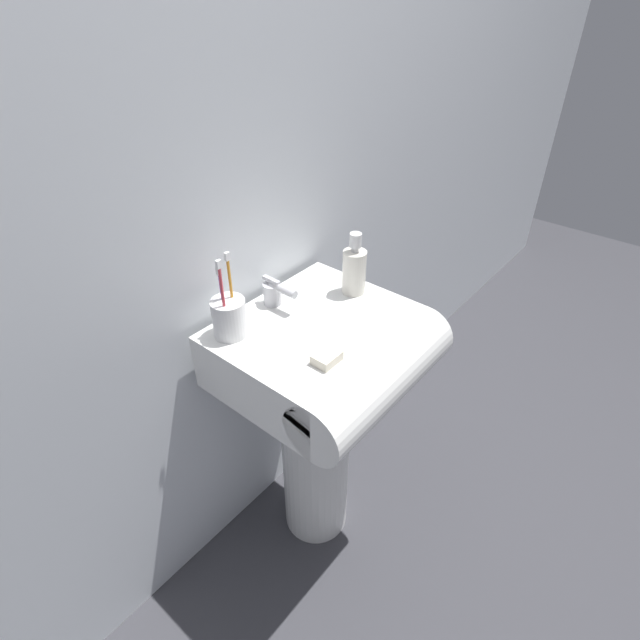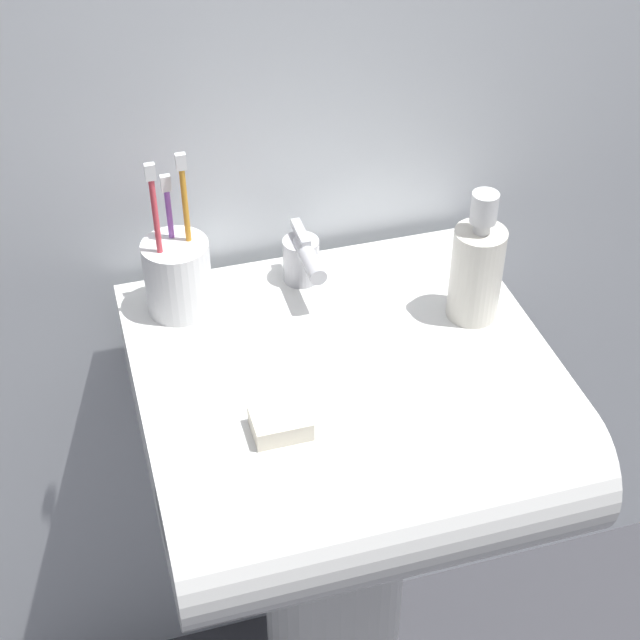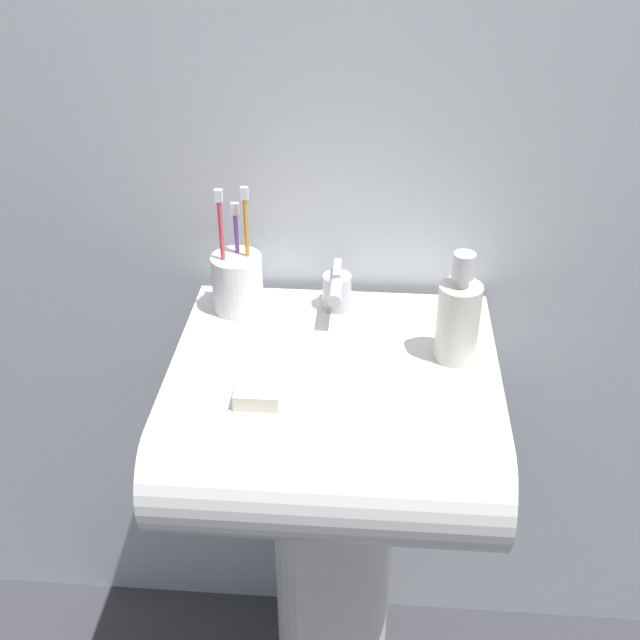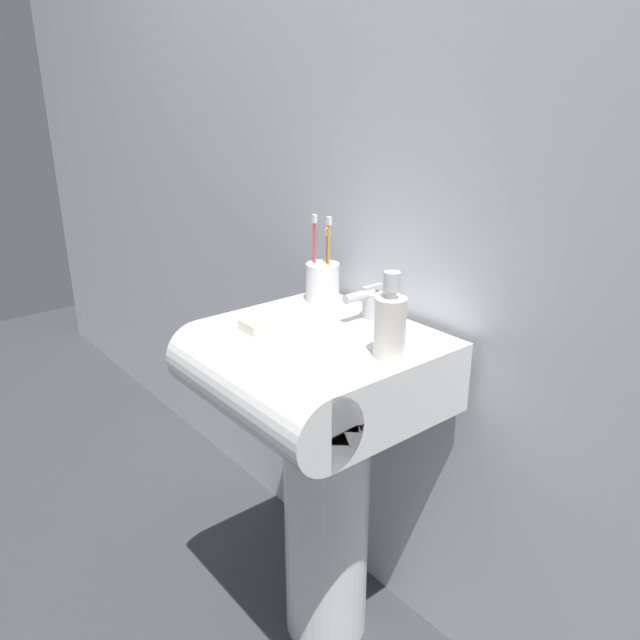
{
  "view_description": "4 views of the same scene",
  "coord_description": "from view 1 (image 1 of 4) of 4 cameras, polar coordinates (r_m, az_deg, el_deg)",
  "views": [
    {
      "loc": [
        -0.78,
        -0.67,
        1.58
      ],
      "look_at": [
        0.0,
        -0.02,
        0.85
      ],
      "focal_mm": 28.0,
      "sensor_mm": 36.0,
      "label": 1
    },
    {
      "loc": [
        -0.27,
        -0.86,
        1.61
      ],
      "look_at": [
        -0.02,
        0.02,
        0.87
      ],
      "focal_mm": 55.0,
      "sensor_mm": 36.0,
      "label": 2
    },
    {
      "loc": [
        0.05,
        -1.0,
        1.54
      ],
      "look_at": [
        -0.02,
        -0.01,
        0.91
      ],
      "focal_mm": 45.0,
      "sensor_mm": 36.0,
      "label": 3
    },
    {
      "loc": [
        0.98,
        -0.82,
        1.35
      ],
      "look_at": [
        0.0,
        -0.02,
        0.88
      ],
      "focal_mm": 35.0,
      "sensor_mm": 36.0,
      "label": 4
    }
  ],
  "objects": [
    {
      "name": "wall_back",
      "position": [
        1.26,
        -9.53,
        17.44
      ],
      "size": [
        5.0,
        0.05,
        2.4
      ],
      "primitive_type": "cube",
      "color": "silver",
      "rests_on": "ground"
    },
    {
      "name": "toothbrush_cup",
      "position": [
        1.21,
        -10.33,
        0.38
      ],
      "size": [
        0.08,
        0.08,
        0.22
      ],
      "color": "white",
      "rests_on": "sink_basin"
    },
    {
      "name": "ground_plane",
      "position": [
        1.88,
        -0.46,
        -21.45
      ],
      "size": [
        6.0,
        6.0,
        0.0
      ],
      "primitive_type": "plane",
      "color": "#38383D",
      "rests_on": "ground"
    },
    {
      "name": "soap_bottle",
      "position": [
        1.35,
        3.93,
        5.76
      ],
      "size": [
        0.06,
        0.06,
        0.18
      ],
      "color": "silver",
      "rests_on": "sink_basin"
    },
    {
      "name": "sink_pedestal",
      "position": [
        1.61,
        -0.52,
        -14.8
      ],
      "size": [
        0.21,
        0.21,
        0.68
      ],
      "primitive_type": "cylinder",
      "color": "white",
      "rests_on": "ground"
    },
    {
      "name": "faucet",
      "position": [
        1.32,
        -5.22,
        3.15
      ],
      "size": [
        0.05,
        0.11,
        0.08
      ],
      "color": "#B7B7BC",
      "rests_on": "sink_basin"
    },
    {
      "name": "bar_soap",
      "position": [
        1.14,
        0.76,
        -4.32
      ],
      "size": [
        0.06,
        0.05,
        0.02
      ],
      "primitive_type": "cube",
      "color": "silver",
      "rests_on": "sink_basin"
    },
    {
      "name": "sink_basin",
      "position": [
        1.29,
        1.3,
        -4.0
      ],
      "size": [
        0.49,
        0.47,
        0.16
      ],
      "color": "white",
      "rests_on": "sink_pedestal"
    }
  ]
}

